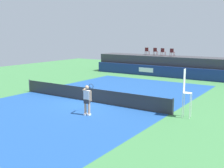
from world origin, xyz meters
TOP-DOWN VIEW (x-y plane):
  - ground_plane at (0.00, 3.00)m, footprint 48.00×48.00m
  - court_inner at (0.00, 0.00)m, footprint 12.00×22.00m
  - sponsor_wall at (-0.01, 13.50)m, footprint 18.00×0.22m
  - spectator_platform at (0.00, 15.30)m, footprint 18.00×2.80m
  - spectator_chair_far_left at (-3.25, 15.46)m, footprint 0.47×0.47m
  - spectator_chair_left at (-2.16, 15.48)m, footprint 0.48×0.48m
  - spectator_chair_center at (-1.02, 15.06)m, footprint 0.45×0.45m
  - spectator_chair_right at (0.14, 14.94)m, footprint 0.44×0.44m
  - umpire_chair at (6.91, -0.01)m, footprint 0.49×0.49m
  - tennis_net at (0.00, 0.00)m, footprint 12.40×0.02m
  - net_post_near at (-6.20, 0.00)m, footprint 0.10×0.10m
  - net_post_far at (6.20, 0.00)m, footprint 0.10×0.10m
  - tennis_player at (2.05, -2.75)m, footprint 0.84×1.12m
  - tennis_ball at (1.30, -1.93)m, footprint 0.07×0.07m

SIDE VIEW (x-z plane):
  - ground_plane at x=0.00m, z-range 0.00..0.00m
  - court_inner at x=0.00m, z-range 0.00..0.00m
  - tennis_ball at x=1.30m, z-range 0.00..0.07m
  - tennis_net at x=0.00m, z-range 0.00..0.95m
  - net_post_near at x=-6.20m, z-range 0.00..1.00m
  - net_post_far at x=6.20m, z-range 0.00..1.00m
  - sponsor_wall at x=-0.01m, z-range 0.00..1.20m
  - tennis_player at x=2.05m, z-range 0.07..1.84m
  - spectator_platform at x=0.00m, z-range 0.00..2.20m
  - umpire_chair at x=6.91m, z-range 0.21..2.97m
  - spectator_chair_far_left at x=-3.25m, z-range 2.25..3.14m
  - spectator_chair_left at x=-2.16m, z-range 2.25..3.14m
  - spectator_chair_center at x=-1.02m, z-range 2.25..3.14m
  - spectator_chair_right at x=0.14m, z-range 2.25..3.14m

